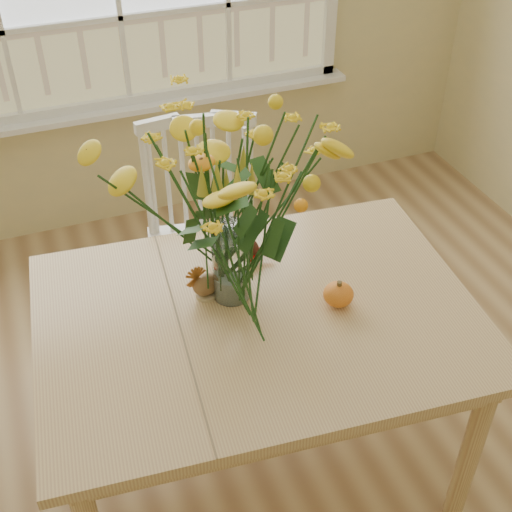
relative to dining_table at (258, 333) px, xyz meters
name	(u,v)px	position (x,y,z in m)	size (l,w,h in m)	color
dining_table	(258,333)	(0.00, 0.00, 0.00)	(1.51, 1.14, 0.76)	tan
windsor_chair	(204,230)	(0.05, 0.76, -0.10)	(0.55, 0.54, 1.03)	white
flower_vase	(229,191)	(-0.05, 0.11, 0.50)	(0.58, 0.58, 0.69)	white
pumpkin	(338,295)	(0.26, -0.05, 0.13)	(0.10, 0.10, 0.08)	orange
turkey_figurine	(206,285)	(-0.13, 0.14, 0.14)	(0.10, 0.08, 0.12)	#CCB78C
dark_gourd	(248,250)	(0.07, 0.28, 0.13)	(0.12, 0.08, 0.07)	#38160F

